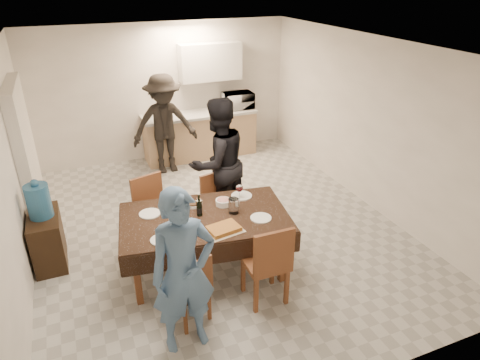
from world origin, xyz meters
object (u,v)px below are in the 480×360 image
object	(u,v)px
dining_table	(205,219)
water_pitcher	(234,206)
person_near	(184,273)
microwave	(238,100)
person_far	(218,163)
water_jug	(39,201)
person_kitchen	(165,125)
savoury_tart	(224,229)
console	(48,239)
wine_bottle	(199,205)

from	to	relation	value
dining_table	water_pitcher	distance (m)	0.38
water_pitcher	person_near	bearing A→B (deg)	-131.99
microwave	person_far	world-z (taller)	person_far
water_jug	person_kitchen	xyz separation A→B (m)	(2.08, 2.21, 0.01)
savoury_tart	person_near	bearing A→B (deg)	-134.13
water_pitcher	person_kitchen	size ratio (longest dim) A/B	0.10
water_pitcher	person_kitchen	bearing A→B (deg)	91.71
dining_table	person_near	distance (m)	1.19
console	person_kitchen	distance (m)	3.09
wine_bottle	microwave	bearing A→B (deg)	61.31
water_pitcher	microwave	bearing A→B (deg)	67.14
wine_bottle	person_far	xyz separation A→B (m)	(0.60, 1.00, 0.03)
water_pitcher	person_kitchen	world-z (taller)	person_kitchen
water_jug	savoury_tart	xyz separation A→B (m)	(1.92, -1.29, -0.10)
wine_bottle	person_far	size ratio (longest dim) A/B	0.15
person_near	person_kitchen	xyz separation A→B (m)	(0.81, 4.17, 0.04)
wine_bottle	person_kitchen	distance (m)	3.08
dining_table	savoury_tart	size ratio (longest dim) A/B	5.19
water_jug	water_pitcher	xyz separation A→B (m)	(2.17, -0.96, -0.03)
dining_table	person_kitchen	size ratio (longest dim) A/B	1.17
person_far	person_kitchen	bearing A→B (deg)	-98.50
dining_table	wine_bottle	xyz separation A→B (m)	(-0.05, 0.05, 0.18)
person_far	person_kitchen	world-z (taller)	person_far
person_near	savoury_tart	bearing A→B (deg)	44.12
console	wine_bottle	distance (m)	2.06
water_pitcher	savoury_tart	size ratio (longest dim) A/B	0.46
microwave	person_near	world-z (taller)	person_near
wine_bottle	water_pitcher	size ratio (longest dim) A/B	1.48
console	wine_bottle	size ratio (longest dim) A/B	2.62
dining_table	console	bearing A→B (deg)	162.08
water_pitcher	person_kitchen	distance (m)	3.17
water_pitcher	person_far	size ratio (longest dim) A/B	0.10
wine_bottle	person_kitchen	world-z (taller)	person_kitchen
microwave	dining_table	bearing A→B (deg)	62.28
water_jug	person_far	world-z (taller)	person_far
savoury_tart	dining_table	bearing A→B (deg)	104.74
savoury_tart	microwave	world-z (taller)	microwave
dining_table	person_far	xyz separation A→B (m)	(0.55, 1.05, 0.21)
wine_bottle	person_kitchen	xyz separation A→B (m)	(0.31, 3.07, -0.00)
water_jug	person_kitchen	size ratio (longest dim) A/B	0.23
dining_table	savoury_tart	world-z (taller)	savoury_tart
person_near	person_kitchen	world-z (taller)	person_kitchen
console	person_kitchen	world-z (taller)	person_kitchen
microwave	water_jug	bearing A→B (deg)	35.67
wine_bottle	dining_table	bearing A→B (deg)	-45.00
water_pitcher	person_far	world-z (taller)	person_far
water_pitcher	savoury_tart	distance (m)	0.42
wine_bottle	savoury_tart	xyz separation A→B (m)	(0.15, -0.43, -0.12)
water_jug	person_far	xyz separation A→B (m)	(2.37, 0.14, 0.05)
wine_bottle	person_near	size ratio (longest dim) A/B	0.16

